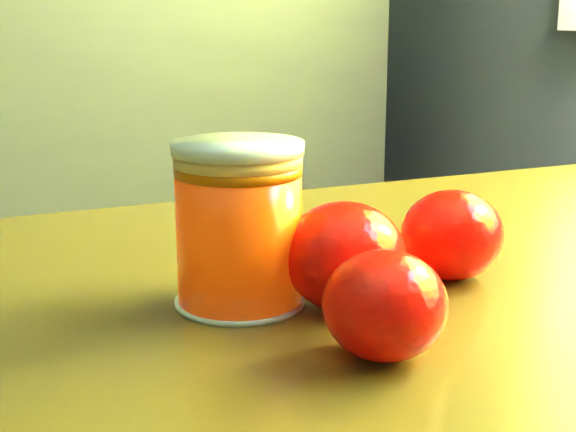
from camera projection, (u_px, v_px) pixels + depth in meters
name	position (u px, v px, depth m)	size (l,w,h in m)	color
table	(462.00, 411.00, 0.55)	(0.93, 0.66, 0.69)	brown
juice_glass	(239.00, 225.00, 0.49)	(0.08, 0.08, 0.10)	#FF4105
orange_front	(344.00, 256.00, 0.49)	(0.08, 0.08, 0.07)	#FF1105
orange_back	(452.00, 235.00, 0.54)	(0.07, 0.07, 0.06)	#FF1105
orange_extra	(385.00, 305.00, 0.42)	(0.07, 0.07, 0.06)	#FF1105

